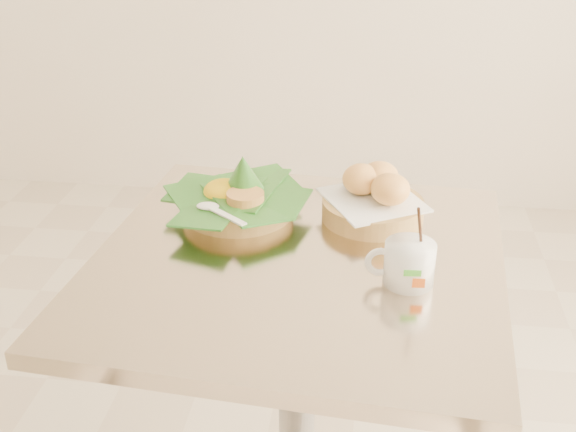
# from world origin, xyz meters

# --- Properties ---
(cafe_table) EXTENTS (0.75, 0.75, 0.75)m
(cafe_table) POSITION_xyz_m (0.12, -0.04, 0.53)
(cafe_table) COLOR gray
(cafe_table) RESTS_ON floor
(rice_basket) EXTENTS (0.27, 0.27, 0.13)m
(rice_basket) POSITION_xyz_m (-0.02, 0.12, 0.79)
(rice_basket) COLOR tan
(rice_basket) RESTS_ON cafe_table
(bread_basket) EXTENTS (0.22, 0.22, 0.10)m
(bread_basket) POSITION_xyz_m (0.24, 0.13, 0.79)
(bread_basket) COLOR tan
(bread_basket) RESTS_ON cafe_table
(coffee_mug) EXTENTS (0.11, 0.08, 0.14)m
(coffee_mug) POSITION_xyz_m (0.30, -0.10, 0.79)
(coffee_mug) COLOR white
(coffee_mug) RESTS_ON cafe_table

